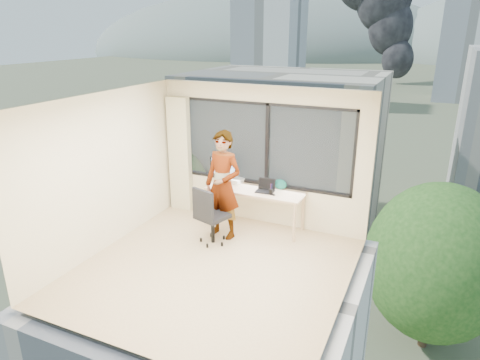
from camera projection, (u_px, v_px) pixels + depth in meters
The scene contains 24 objects.
floor at pixel (213, 269), 6.69m from camera, with size 4.00×4.00×0.01m, color tan.
ceiling at pixel (209, 101), 5.83m from camera, with size 4.00×4.00×0.01m, color white.
wall_front at pixel (122, 253), 4.54m from camera, with size 4.00×0.01×2.60m, color beige.
wall_left at pixel (104, 173), 7.04m from camera, with size 0.01×4.00×2.60m, color beige.
wall_right at pixel (350, 214), 5.48m from camera, with size 0.01×4.00×2.60m, color beige.
window_wall at pixel (265, 145), 7.88m from camera, with size 3.30×0.16×1.55m, color black, non-canonical shape.
curtain at pixel (180, 155), 8.59m from camera, with size 0.45×0.14×2.30m, color beige.
desk at pixel (255, 209), 7.99m from camera, with size 1.80×0.60×0.75m, color #D4B08E.
chair at pixel (212, 214), 7.36m from camera, with size 0.54×0.54×1.06m, color black, non-canonical shape.
person at pixel (223, 185), 7.48m from camera, with size 0.70×0.46×1.92m, color #2D2D33.
monitor at pixel (223, 170), 8.12m from camera, with size 0.52×0.11×0.52m, color black, non-canonical shape.
game_console at pixel (235, 180), 8.26m from camera, with size 0.29×0.24×0.07m, color white.
laptop at pixel (265, 186), 7.73m from camera, with size 0.32×0.34×0.21m, color black, non-canonical shape.
cellphone at pixel (272, 195), 7.62m from camera, with size 0.10×0.05×0.01m, color black.
pen_cup at pixel (271, 192), 7.64m from camera, with size 0.07×0.07×0.09m, color black.
handbag at pixel (280, 184), 7.87m from camera, with size 0.24×0.12×0.19m, color #0E554B.
exterior_ground at pixel (425, 98), 114.36m from camera, with size 400.00×400.00×0.04m, color #515B3D.
near_bldg_a at pixel (283, 154), 38.29m from camera, with size 16.00×12.00×14.00m, color beige.
far_tower_a at pixel (270, 44), 101.90m from camera, with size 14.00×14.00×28.00m, color silver.
far_tower_b at pixel (469, 39), 106.25m from camera, with size 13.00×13.00×30.00m, color silver.
far_tower_d at pixel (259, 47), 159.87m from camera, with size 16.00×14.00×22.00m, color silver.
hill_a at pixel (269, 52), 332.89m from camera, with size 288.00×216.00×90.00m, color slate.
tree_a at pixel (168, 204), 35.15m from camera, with size 7.00×7.00×8.00m, color #224E1A, non-canonical shape.
tree_b at pixel (433, 279), 23.74m from camera, with size 7.60×7.60×9.00m, color #224E1A, non-canonical shape.
Camera 1 is at (2.80, -5.15, 3.53)m, focal length 32.24 mm.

